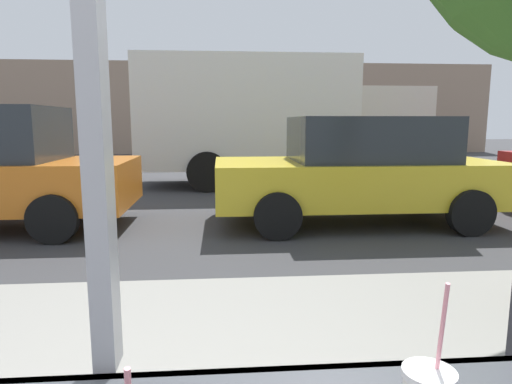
# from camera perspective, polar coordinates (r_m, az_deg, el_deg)

# --- Properties ---
(ground_plane) EXTENTS (60.00, 60.00, 0.00)m
(ground_plane) POSITION_cam_1_polar(r_m,az_deg,el_deg) (9.03, -6.24, -0.88)
(ground_plane) COLOR #38383A
(sidewalk_strip) EXTENTS (16.00, 2.80, 0.12)m
(sidewalk_strip) POSITION_cam_1_polar(r_m,az_deg,el_deg) (2.92, -9.90, -21.65)
(sidewalk_strip) COLOR gray
(sidewalk_strip) RESTS_ON ground
(building_facade_far) EXTENTS (28.00, 1.20, 4.42)m
(building_facade_far) POSITION_cam_1_polar(r_m,az_deg,el_deg) (22.61, -5.38, 10.66)
(building_facade_far) COLOR gray
(building_facade_far) RESTS_ON ground
(parked_car_yellow) EXTENTS (4.28, 2.04, 1.62)m
(parked_car_yellow) POSITION_cam_1_polar(r_m,az_deg,el_deg) (6.95, 13.17, 2.88)
(parked_car_yellow) COLOR gold
(parked_car_yellow) RESTS_ON ground
(box_truck) EXTENTS (6.83, 2.44, 3.04)m
(box_truck) POSITION_cam_1_polar(r_m,az_deg,el_deg) (10.99, 2.36, 9.55)
(box_truck) COLOR silver
(box_truck) RESTS_ON ground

